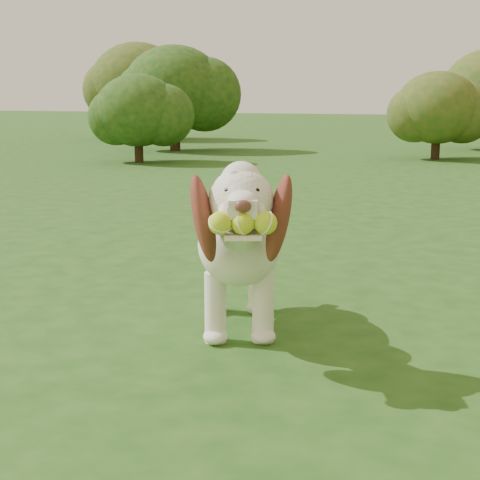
% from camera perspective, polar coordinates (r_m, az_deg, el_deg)
% --- Properties ---
extents(ground, '(80.00, 80.00, 0.00)m').
position_cam_1_polar(ground, '(3.90, 1.77, -5.54)').
color(ground, '#1D4614').
rests_on(ground, ground).
extents(dog, '(0.81, 1.26, 0.86)m').
position_cam_1_polar(dog, '(3.45, -0.12, 0.08)').
color(dog, white).
rests_on(dog, ground).
extents(shrub_a, '(1.43, 1.43, 1.48)m').
position_cam_1_polar(shrub_a, '(12.60, -7.93, 9.92)').
color(shrub_a, '#382314').
rests_on(shrub_a, ground).
extents(shrub_g, '(2.36, 2.36, 2.44)m').
position_cam_1_polar(shrub_g, '(19.25, -7.97, 12.01)').
color(shrub_g, '#382314').
rests_on(shrub_g, ground).
extents(shrub_b, '(1.48, 1.48, 1.54)m').
position_cam_1_polar(shrub_b, '(13.50, 15.08, 9.88)').
color(shrub_b, '#382314').
rests_on(shrub_b, ground).
extents(shrub_e, '(2.05, 2.05, 2.12)m').
position_cam_1_polar(shrub_e, '(15.20, -5.13, 11.61)').
color(shrub_e, '#382314').
rests_on(shrub_e, ground).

